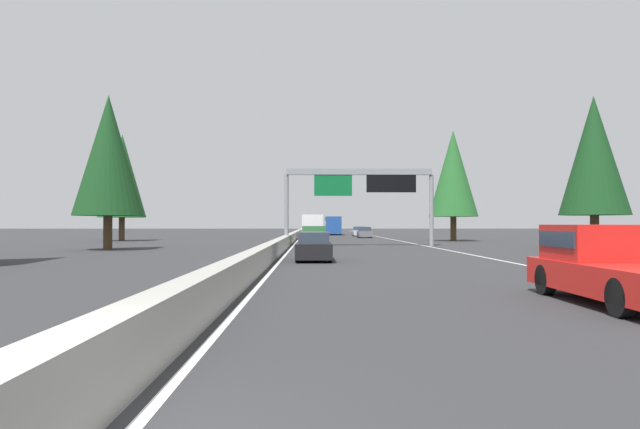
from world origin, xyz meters
The scene contains 17 objects.
ground_plane centered at (60.00, 0.00, 0.00)m, with size 320.00×320.00×0.00m, color #2D2D30.
median_barrier centered at (80.00, 0.30, 0.45)m, with size 180.00×0.56×0.90m, color #9E9B93.
shoulder_stripe_right centered at (70.00, -11.52, 0.01)m, with size 160.00×0.16×0.01m, color silver.
shoulder_stripe_median centered at (70.00, -0.25, 0.01)m, with size 160.00×0.16×0.01m, color silver.
sign_gantry_overhead centered at (43.39, -6.03, 5.21)m, with size 0.50×12.68×6.55m.
pickup_mid_center centered at (8.71, -8.93, 0.91)m, with size 5.60×2.00×1.86m.
sedan_far_left centered at (24.23, -1.95, 0.68)m, with size 4.40×1.80×1.47m.
minivan_far_center centered at (45.33, -2.01, 0.95)m, with size 5.00×1.95×1.69m.
bus_near_right centered at (94.05, -5.43, 1.72)m, with size 11.50×2.55×3.10m.
sedan_near_center centered at (72.70, -9.00, 0.68)m, with size 4.40×1.80×1.47m.
box_truck_far_right centered at (63.75, -1.90, 1.61)m, with size 8.50×2.40×2.95m.
sedan_mid_left centered at (82.84, -9.02, 0.68)m, with size 4.40×1.80×1.47m.
pickup_distant_a centered at (103.26, -1.86, 0.91)m, with size 5.60×2.00×1.86m.
conifer_right_near centered at (37.63, -23.07, 7.02)m, with size 5.08×5.08×11.55m.
conifer_right_mid centered at (57.46, -17.37, 7.41)m, with size 5.36×5.36×12.18m.
conifer_left_near centered at (36.60, 12.92, 6.84)m, with size 4.95×4.95×11.26m.
conifer_left_mid centered at (58.55, 19.22, 7.20)m, with size 5.21×5.21×11.85m.
Camera 1 is at (-4.87, -1.88, 1.88)m, focal length 32.05 mm.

